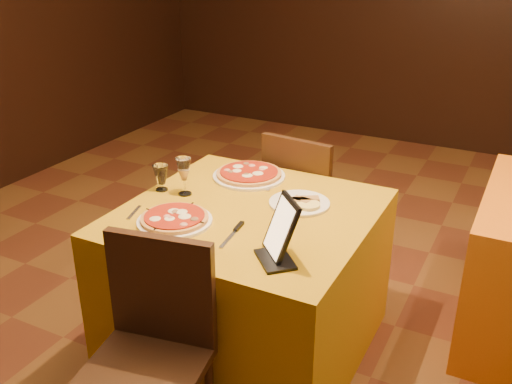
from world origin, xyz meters
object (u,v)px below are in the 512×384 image
at_px(chair_main_near, 143,372).
at_px(pizza_near, 175,219).
at_px(tablet, 281,228).
at_px(pizza_far, 249,175).
at_px(wine_glass, 184,176).
at_px(main_table, 249,281).
at_px(chair_main_far, 311,204).
at_px(water_glass, 161,178).

bearing_deg(chair_main_near, pizza_near, 102.03).
xyz_separation_m(chair_main_near, tablet, (0.30, 0.52, 0.41)).
xyz_separation_m(pizza_far, wine_glass, (-0.18, -0.33, 0.08)).
bearing_deg(wine_glass, main_table, -3.24).
distance_m(chair_main_far, water_glass, 0.98).
bearing_deg(water_glass, chair_main_far, 57.70).
relative_size(pizza_near, pizza_far, 0.88).
bearing_deg(pizza_near, chair_main_near, -67.93).
height_order(chair_main_near, pizza_near, chair_main_near).
bearing_deg(tablet, main_table, -178.39).
xyz_separation_m(main_table, tablet, (0.30, -0.30, 0.49)).
distance_m(chair_main_near, water_glass, 1.03).
bearing_deg(main_table, chair_main_near, -90.00).
xyz_separation_m(main_table, water_glass, (-0.49, 0.01, 0.44)).
height_order(pizza_near, pizza_far, same).
xyz_separation_m(main_table, chair_main_far, (-0.00, 0.78, 0.08)).
height_order(main_table, pizza_near, pizza_near).
relative_size(main_table, tablet, 4.51).
bearing_deg(pizza_near, water_glass, 134.44).
bearing_deg(tablet, pizza_far, 172.88).
relative_size(main_table, wine_glass, 5.79).
height_order(main_table, chair_main_near, chair_main_near).
bearing_deg(chair_main_near, main_table, 79.97).
bearing_deg(main_table, water_glass, 178.70).
height_order(main_table, pizza_far, pizza_far).
distance_m(chair_main_near, pizza_near, 0.68).
distance_m(pizza_near, wine_glass, 0.31).
relative_size(chair_main_far, pizza_near, 2.77).
distance_m(pizza_near, water_glass, 0.37).
bearing_deg(water_glass, pizza_far, 48.13).
relative_size(pizza_far, wine_glass, 1.98).
bearing_deg(chair_main_far, water_glass, 64.54).
height_order(main_table, water_glass, water_glass).
relative_size(chair_main_near, pizza_far, 2.42).
xyz_separation_m(chair_main_near, chair_main_far, (0.00, 1.60, 0.00)).
xyz_separation_m(wine_glass, tablet, (0.66, -0.32, 0.03)).
distance_m(main_table, pizza_far, 0.56).
xyz_separation_m(chair_main_near, pizza_near, (-0.23, 0.56, 0.31)).
bearing_deg(pizza_far, wine_glass, -117.82).
bearing_deg(pizza_far, water_glass, -131.87).
relative_size(pizza_near, tablet, 1.35).
bearing_deg(water_glass, pizza_near, -45.56).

